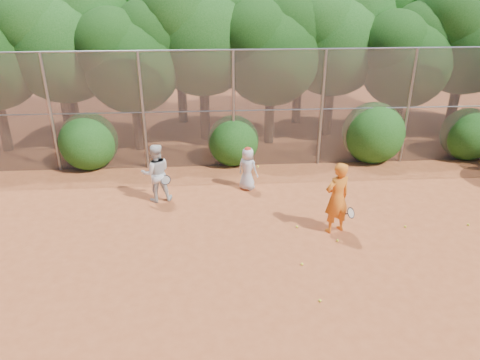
{
  "coord_description": "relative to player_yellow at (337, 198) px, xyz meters",
  "views": [
    {
      "loc": [
        -1.73,
        -9.1,
        6.69
      ],
      "look_at": [
        -1.0,
        2.5,
        1.1
      ],
      "focal_mm": 35.0,
      "sensor_mm": 36.0,
      "label": 1
    }
  ],
  "objects": [
    {
      "name": "ball_3",
      "position": [
        3.75,
        0.02,
        -0.96
      ],
      "size": [
        0.07,
        0.07,
        0.07
      ],
      "primitive_type": "sphere",
      "color": "yellow",
      "rests_on": "ground"
    },
    {
      "name": "player_teen",
      "position": [
        -2.13,
        2.67,
        -0.29
      ],
      "size": [
        0.81,
        0.75,
        1.41
      ],
      "rotation": [
        0.0,
        0.0,
        2.53
      ],
      "color": "silver",
      "rests_on": "ground"
    },
    {
      "name": "bush_0",
      "position": [
        -7.47,
        4.82,
        0.0
      ],
      "size": [
        2.0,
        2.0,
        2.0
      ],
      "primitive_type": "sphere",
      "color": "#164711",
      "rests_on": "ground"
    },
    {
      "name": "tree_12",
      "position": [
        5.1,
        9.77,
        3.52
      ],
      "size": [
        5.02,
        4.37,
        6.88
      ],
      "color": "black",
      "rests_on": "ground"
    },
    {
      "name": "tree_7",
      "position": [
        6.59,
        7.17,
        3.28
      ],
      "size": [
        4.77,
        4.14,
        6.53
      ],
      "color": "black",
      "rests_on": "ground"
    },
    {
      "name": "tree_6",
      "position": [
        4.08,
        6.56,
        2.47
      ],
      "size": [
        3.86,
        3.36,
        5.29
      ],
      "color": "black",
      "rests_on": "ground"
    },
    {
      "name": "tree_3",
      "position": [
        -3.41,
        7.37,
        3.4
      ],
      "size": [
        4.89,
        4.26,
        6.7
      ],
      "color": "black",
      "rests_on": "ground"
    },
    {
      "name": "bush_1",
      "position": [
        -2.47,
        4.82,
        -0.1
      ],
      "size": [
        1.8,
        1.8,
        1.8
      ],
      "primitive_type": "sphere",
      "color": "#164711",
      "rests_on": "ground"
    },
    {
      "name": "ball_6",
      "position": [
        -1.14,
        -1.49,
        -0.96
      ],
      "size": [
        0.07,
        0.07,
        0.07
      ],
      "primitive_type": "sphere",
      "color": "yellow",
      "rests_on": "ground"
    },
    {
      "name": "tree_10",
      "position": [
        -4.4,
        9.57,
        3.63
      ],
      "size": [
        5.15,
        4.48,
        7.06
      ],
      "color": "black",
      "rests_on": "ground"
    },
    {
      "name": "ball_1",
      "position": [
        1.98,
        0.03,
        -0.96
      ],
      "size": [
        0.07,
        0.07,
        0.07
      ],
      "primitive_type": "sphere",
      "color": "yellow",
      "rests_on": "ground"
    },
    {
      "name": "ground",
      "position": [
        -1.47,
        -1.48,
        -1.0
      ],
      "size": [
        80.0,
        80.0,
        0.0
      ],
      "primitive_type": "plane",
      "color": "#A84E25",
      "rests_on": "ground"
    },
    {
      "name": "bush_3",
      "position": [
        6.03,
        4.82,
        -0.05
      ],
      "size": [
        1.9,
        1.9,
        1.9
      ],
      "primitive_type": "sphere",
      "color": "#164711",
      "rests_on": "ground"
    },
    {
      "name": "tree_9",
      "position": [
        -9.41,
        9.37,
        3.34
      ],
      "size": [
        4.83,
        4.2,
        6.62
      ],
      "color": "black",
      "rests_on": "ground"
    },
    {
      "name": "ball_4",
      "position": [
        -0.97,
        0.21,
        -0.96
      ],
      "size": [
        0.07,
        0.07,
        0.07
      ],
      "primitive_type": "sphere",
      "color": "yellow",
      "rests_on": "ground"
    },
    {
      "name": "fence_back",
      "position": [
        -1.59,
        4.52,
        1.06
      ],
      "size": [
        20.05,
        0.09,
        4.03
      ],
      "color": "gray",
      "rests_on": "ground"
    },
    {
      "name": "tree_1",
      "position": [
        -8.41,
        7.06,
        3.17
      ],
      "size": [
        4.64,
        4.03,
        6.35
      ],
      "color": "black",
      "rests_on": "ground"
    },
    {
      "name": "bush_2",
      "position": [
        2.53,
        4.82,
        0.1
      ],
      "size": [
        2.2,
        2.2,
        2.2
      ],
      "primitive_type": "sphere",
      "color": "#164711",
      "rests_on": "ground"
    },
    {
      "name": "tree_2",
      "position": [
        -5.92,
        6.36,
        2.59
      ],
      "size": [
        3.99,
        3.47,
        5.47
      ],
      "color": "black",
      "rests_on": "ground"
    },
    {
      "name": "ball_5",
      "position": [
        0.65,
        1.42,
        -0.96
      ],
      "size": [
        0.07,
        0.07,
        0.07
      ],
      "primitive_type": "sphere",
      "color": "yellow",
      "rests_on": "ground"
    },
    {
      "name": "player_yellow",
      "position": [
        0.0,
        0.0,
        0.0
      ],
      "size": [
        0.94,
        0.72,
        1.99
      ],
      "rotation": [
        0.0,
        0.0,
        3.51
      ],
      "color": "orange",
      "rests_on": "ground"
    },
    {
      "name": "tree_11",
      "position": [
        0.59,
        9.16,
        3.17
      ],
      "size": [
        4.64,
        4.03,
        6.35
      ],
      "color": "black",
      "rests_on": "ground"
    },
    {
      "name": "tree_5",
      "position": [
        1.59,
        7.56,
        3.05
      ],
      "size": [
        4.51,
        3.92,
        6.17
      ],
      "color": "black",
      "rests_on": "ground"
    },
    {
      "name": "player_white",
      "position": [
        -4.89,
        2.08,
        -0.1
      ],
      "size": [
        0.99,
        0.86,
        1.79
      ],
      "rotation": [
        0.0,
        0.0,
        3.34
      ],
      "color": "silver",
      "rests_on": "ground"
    },
    {
      "name": "ball_2",
      "position": [
        -1.0,
        -2.82,
        -0.96
      ],
      "size": [
        0.07,
        0.07,
        0.07
      ],
      "primitive_type": "sphere",
      "color": "yellow",
      "rests_on": "ground"
    },
    {
      "name": "tree_4",
      "position": [
        -0.92,
        6.76,
        2.76
      ],
      "size": [
        4.19,
        3.64,
        5.73
      ],
      "color": "black",
      "rests_on": "ground"
    },
    {
      "name": "ball_0",
      "position": [
        -0.03,
        -0.53,
        -0.96
      ],
      "size": [
        0.07,
        0.07,
        0.07
      ],
      "primitive_type": "sphere",
      "color": "yellow",
      "rests_on": "ground"
    }
  ]
}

